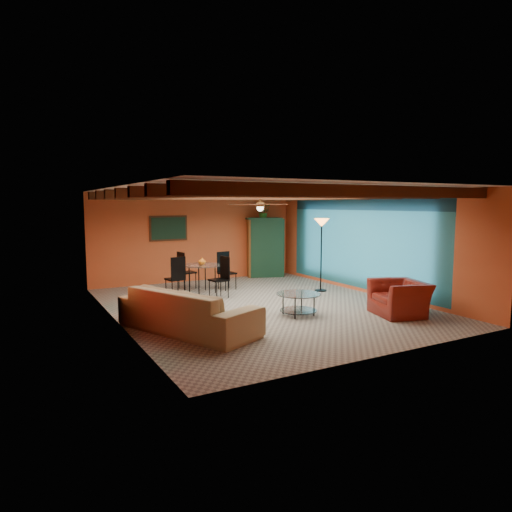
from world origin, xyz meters
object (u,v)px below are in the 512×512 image
armoire (263,248)px  floor_lamp (321,255)px  armchair (400,298)px  vase (202,250)px  dining_table (202,273)px  coffee_table (298,304)px  potted_plant (264,212)px  sofa (188,310)px

armoire → floor_lamp: floor_lamp is taller
armchair → armoire: 5.95m
floor_lamp → vase: size_ratio=9.73×
armoire → vase: size_ratio=9.15×
floor_lamp → vase: floor_lamp is taller
dining_table → armoire: size_ratio=1.09×
vase → armoire: bearing=30.1°
armchair → coffee_table: size_ratio=1.20×
potted_plant → vase: 3.39m
dining_table → armoire: 3.28m
floor_lamp → potted_plant: (-0.13, 2.93, 1.12)m
coffee_table → armoire: (1.93, 4.89, 0.69)m
vase → armchair: bearing=-57.0°
sofa → dining_table: (1.61, 3.29, 0.12)m
sofa → potted_plant: potted_plant is taller
armoire → sofa: bearing=-114.1°
potted_plant → sofa: bearing=-131.9°
floor_lamp → armchair: bearing=-93.0°
coffee_table → floor_lamp: floor_lamp is taller
vase → floor_lamp: bearing=-23.8°
coffee_table → floor_lamp: 2.95m
armoire → potted_plant: (0.00, 0.00, 1.18)m
armoire → vase: bearing=-132.1°
coffee_table → armoire: size_ratio=0.51×
sofa → vase: size_ratio=13.67×
armchair → potted_plant: bearing=-164.5°
armchair → sofa: bearing=-87.1°
armchair → vase: 5.18m
armchair → armoire: (0.02, 5.92, 0.57)m
sofa → dining_table: size_ratio=1.38×
potted_plant → armoire: bearing=0.0°
sofa → armoire: armoire is taller
dining_table → floor_lamp: (2.95, -1.30, 0.47)m
dining_table → floor_lamp: floor_lamp is taller
armchair → coffee_table: armchair is taller
armoire → dining_table: bearing=-132.1°
coffee_table → dining_table: dining_table is taller
sofa → coffee_table: sofa is taller
potted_plant → vase: bearing=-149.9°
armchair → floor_lamp: size_ratio=0.57×
sofa → vase: vase is taller
sofa → armchair: 4.51m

